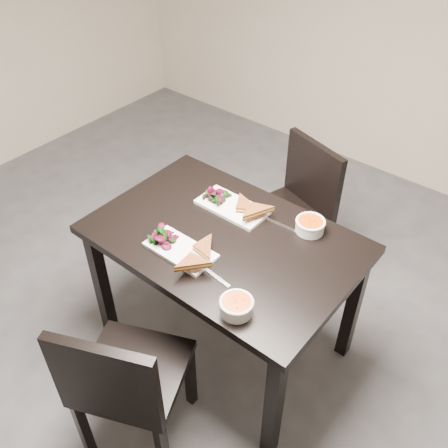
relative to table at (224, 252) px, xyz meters
The scene contains 15 objects.
ground 0.77m from the table, 91.18° to the right, with size 5.00×5.00×0.00m, color #47474C.
room_shell 1.25m from the table, 91.18° to the right, with size 5.02×5.02×2.81m.
table is the anchor object (origin of this frame).
chair_near 0.72m from the table, 85.72° to the right, with size 0.55×0.55×0.85m.
chair_far 0.72m from the table, 93.66° to the left, with size 0.52×0.52×0.85m.
plate_near 0.24m from the table, 112.04° to the right, with size 0.32×0.16×0.02m, color white.
sandwich_near 0.23m from the table, 94.94° to the right, with size 0.16×0.12×0.05m, color #A45222, non-canonical shape.
salad_near 0.30m from the table, 132.13° to the right, with size 0.10×0.09×0.04m, color black, non-canonical shape.
soup_bowl_near 0.46m from the table, 44.59° to the right, with size 0.13×0.13×0.06m.
cutlery_near 0.27m from the table, 60.17° to the right, with size 0.18×0.02×0.00m, color silver.
plate_far 0.23m from the table, 118.23° to the left, with size 0.34×0.17×0.02m, color white.
sandwich_far 0.22m from the table, 100.73° to the left, with size 0.17×0.13×0.06m, color #A45222, non-canonical shape.
salad_far 0.30m from the table, 137.62° to the left, with size 0.11×0.10×0.05m, color black, non-canonical shape.
soup_bowl_far 0.41m from the table, 44.47° to the left, with size 0.14×0.14×0.06m.
cutlery_far 0.29m from the table, 55.23° to the left, with size 0.18×0.02×0.00m, color silver.
Camera 1 is at (1.07, -0.88, 2.23)m, focal length 39.66 mm.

